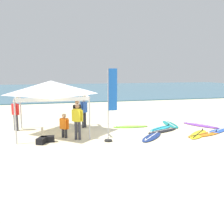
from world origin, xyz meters
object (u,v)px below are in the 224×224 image
at_px(surfboard_navy, 152,137).
at_px(surfboard_blue, 216,131).
at_px(person_orange, 64,125).
at_px(banner_flag, 111,108).
at_px(surfboard_cyan, 161,128).
at_px(person_black, 77,114).
at_px(surfboard_orange, 204,134).
at_px(gear_bag_by_pole, 42,141).
at_px(surfboard_yellow, 198,134).
at_px(surfboard_black, 162,131).
at_px(person_blue, 84,111).
at_px(person_yellow, 77,119).
at_px(surfboard_teal, 170,124).
at_px(person_red, 15,113).
at_px(surfboard_purple, 200,125).
at_px(gear_bag_near_tent, 48,139).
at_px(surfboard_lime, 130,127).
at_px(canopy_tent, 51,88).

bearing_deg(surfboard_navy, surfboard_blue, 3.17).
bearing_deg(person_orange, banner_flag, -30.79).
xyz_separation_m(surfboard_blue, banner_flag, (-5.94, -0.35, 1.54)).
height_order(surfboard_cyan, person_black, person_black).
distance_m(surfboard_orange, gear_bag_by_pole, 8.05).
distance_m(surfboard_yellow, person_orange, 6.79).
bearing_deg(surfboard_orange, surfboard_black, 143.99).
bearing_deg(person_blue, surfboard_orange, -30.65).
bearing_deg(person_yellow, person_orange, 139.10).
height_order(surfboard_teal, person_red, person_red).
relative_size(surfboard_purple, person_yellow, 1.37).
distance_m(person_yellow, gear_bag_near_tent, 1.64).
bearing_deg(surfboard_orange, surfboard_cyan, 128.64).
bearing_deg(surfboard_lime, canopy_tent, -174.42).
relative_size(surfboard_navy, person_black, 1.20).
bearing_deg(gear_bag_near_tent, person_black, 45.34).
height_order(surfboard_lime, surfboard_teal, same).
xyz_separation_m(surfboard_purple, gear_bag_by_pole, (-9.14, -1.59, 0.10)).
relative_size(surfboard_blue, person_black, 1.21).
bearing_deg(surfboard_cyan, person_yellow, -166.71).
bearing_deg(surfboard_teal, surfboard_purple, -24.18).
bearing_deg(banner_flag, surfboard_cyan, 28.32).
height_order(surfboard_teal, person_black, person_black).
bearing_deg(surfboard_orange, person_red, 159.36).
xyz_separation_m(surfboard_orange, person_orange, (-6.96, 1.26, 0.62)).
bearing_deg(banner_flag, surfboard_blue, 3.42).
distance_m(surfboard_teal, person_orange, 6.65).
relative_size(surfboard_teal, person_orange, 1.92).
bearing_deg(surfboard_blue, gear_bag_by_pole, 179.64).
xyz_separation_m(surfboard_blue, person_black, (-7.18, 1.86, 0.95)).
xyz_separation_m(surfboard_navy, surfboard_lime, (-0.24, 2.56, 0.00)).
xyz_separation_m(surfboard_black, person_orange, (-5.21, -0.01, 0.62)).
distance_m(surfboard_orange, person_orange, 7.10).
bearing_deg(banner_flag, person_orange, 149.21).
bearing_deg(gear_bag_near_tent, surfboard_black, 5.67).
height_order(surfboard_black, person_black, person_black).
xyz_separation_m(banner_flag, gear_bag_by_pole, (-3.09, 0.41, -1.43)).
bearing_deg(person_black, surfboard_yellow, -20.22).
bearing_deg(surfboard_cyan, person_black, 175.43).
relative_size(banner_flag, gear_bag_by_pole, 5.67).
bearing_deg(surfboard_yellow, banner_flag, -179.44).
bearing_deg(surfboard_cyan, surfboard_purple, 3.37).
bearing_deg(gear_bag_near_tent, surfboard_yellow, -4.32).
xyz_separation_m(surfboard_yellow, gear_bag_near_tent, (-7.48, 0.56, 0.10)).
bearing_deg(person_blue, canopy_tent, -150.64).
relative_size(surfboard_navy, surfboard_orange, 0.87).
bearing_deg(surfboard_cyan, surfboard_yellow, -55.61).
bearing_deg(person_yellow, surfboard_teal, 19.05).
bearing_deg(banner_flag, gear_bag_near_tent, 167.84).
bearing_deg(surfboard_blue, person_black, 165.47).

